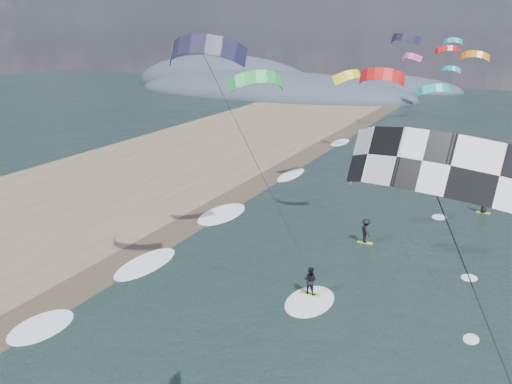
% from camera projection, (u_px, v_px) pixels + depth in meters
% --- Properties ---
extents(wet_sand_strip, '(3.00, 240.00, 0.00)m').
position_uv_depth(wet_sand_strip, '(75.00, 290.00, 33.85)').
color(wet_sand_strip, '#382D23').
rests_on(wet_sand_strip, ground).
extents(coastal_hills, '(80.00, 41.00, 15.00)m').
position_uv_depth(coastal_hills, '(264.00, 89.00, 131.93)').
color(coastal_hills, '#3D4756').
rests_on(coastal_hills, ground).
extents(kitesurfer_near_a, '(7.99, 8.84, 14.12)m').
position_uv_depth(kitesurfer_near_a, '(463.00, 271.00, 11.17)').
color(kitesurfer_near_a, '#B0D225').
rests_on(kitesurfer_near_a, ground).
extents(kitesurfer_near_b, '(7.04, 8.45, 15.31)m').
position_uv_depth(kitesurfer_near_b, '(239.00, 136.00, 27.75)').
color(kitesurfer_near_b, '#B0D225').
rests_on(kitesurfer_near_b, ground).
extents(far_kitesurfers, '(10.10, 19.64, 1.82)m').
position_uv_depth(far_kitesurfers, '(405.00, 210.00, 45.51)').
color(far_kitesurfers, '#B0D225').
rests_on(far_kitesurfers, ground).
extents(bg_kite_field, '(13.14, 75.11, 6.81)m').
position_uv_depth(bg_kite_field, '(421.00, 58.00, 65.00)').
color(bg_kite_field, '#D83F8C').
rests_on(bg_kite_field, ground).
extents(shoreline_surf, '(2.40, 79.40, 0.11)m').
position_uv_depth(shoreline_surf, '(140.00, 264.00, 37.46)').
color(shoreline_surf, white).
rests_on(shoreline_surf, ground).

